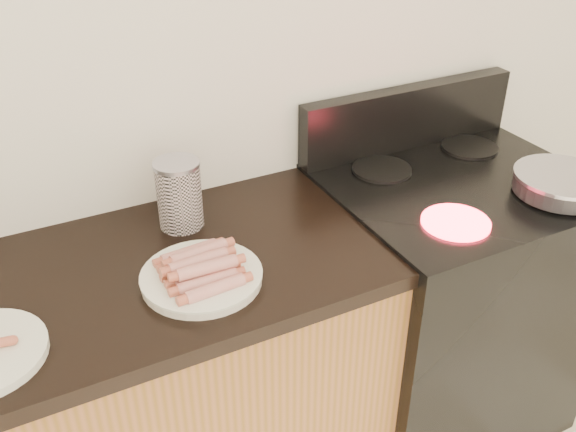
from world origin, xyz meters
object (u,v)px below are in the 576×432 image
frying_pan (563,183)px  main_plate (202,278)px  stove (443,304)px  mug (181,206)px  canister (179,194)px

frying_pan → main_plate: bearing=152.6°
stove → mug: size_ratio=8.10×
main_plate → canister: size_ratio=1.51×
main_plate → canister: bearing=80.8°
frying_pan → mug: (-0.99, 0.36, 0.01)m
frying_pan → main_plate: size_ratio=1.61×
canister → mug: (0.00, -0.00, -0.04)m
main_plate → mug: mug is taller
canister → frying_pan: bearing=-19.7°
mug → canister: bearing=151.7°
main_plate → mug: (0.04, 0.26, 0.05)m
frying_pan → mug: 1.06m
canister → mug: 0.04m
stove → canister: canister is taller
main_plate → mug: 0.26m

